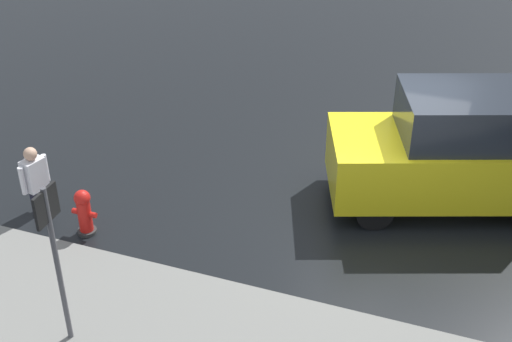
{
  "coord_description": "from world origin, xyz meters",
  "views": [
    {
      "loc": [
        -1.48,
        9.98,
        6.92
      ],
      "look_at": [
        1.78,
        0.92,
        0.9
      ],
      "focal_mm": 50.0,
      "sensor_mm": 36.0,
      "label": 1
    }
  ],
  "objects_px": {
    "fire_hydrant": "(84,212)",
    "sign_post": "(54,245)",
    "pedestrian": "(35,176)",
    "moving_hatchback": "(456,150)"
  },
  "relations": [
    {
      "from": "fire_hydrant",
      "to": "sign_post",
      "type": "xyz_separation_m",
      "value": [
        -1.03,
        2.12,
        1.18
      ]
    },
    {
      "from": "fire_hydrant",
      "to": "sign_post",
      "type": "relative_size",
      "value": 0.33
    },
    {
      "from": "fire_hydrant",
      "to": "pedestrian",
      "type": "relative_size",
      "value": 0.66
    },
    {
      "from": "pedestrian",
      "to": "sign_post",
      "type": "bearing_deg",
      "value": 131.19
    },
    {
      "from": "pedestrian",
      "to": "sign_post",
      "type": "distance_m",
      "value": 3.3
    },
    {
      "from": "moving_hatchback",
      "to": "fire_hydrant",
      "type": "relative_size",
      "value": 5.29
    },
    {
      "from": "moving_hatchback",
      "to": "pedestrian",
      "type": "relative_size",
      "value": 3.48
    },
    {
      "from": "fire_hydrant",
      "to": "pedestrian",
      "type": "bearing_deg",
      "value": -14.37
    },
    {
      "from": "sign_post",
      "to": "moving_hatchback",
      "type": "bearing_deg",
      "value": -130.93
    },
    {
      "from": "fire_hydrant",
      "to": "sign_post",
      "type": "height_order",
      "value": "sign_post"
    }
  ]
}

